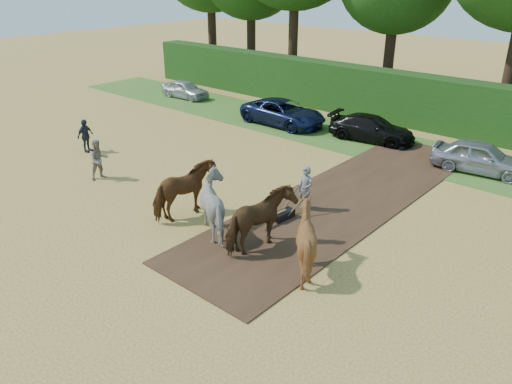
{
  "coord_description": "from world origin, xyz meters",
  "views": [
    {
      "loc": [
        10.89,
        -9.3,
        8.62
      ],
      "look_at": [
        0.36,
        2.74,
        1.4
      ],
      "focal_mm": 35.0,
      "sensor_mm": 36.0,
      "label": 1
    }
  ],
  "objects_px": {
    "spectator_far": "(85,136)",
    "plough_team": "(242,213)",
    "spectator_near": "(99,160)",
    "parked_cars": "(388,135)"
  },
  "relations": [
    {
      "from": "parked_cars",
      "to": "spectator_far",
      "type": "bearing_deg",
      "value": -136.62
    },
    {
      "from": "plough_team",
      "to": "parked_cars",
      "type": "distance_m",
      "value": 12.14
    },
    {
      "from": "spectator_near",
      "to": "plough_team",
      "type": "xyz_separation_m",
      "value": [
        8.48,
        0.09,
        0.16
      ]
    },
    {
      "from": "spectator_far",
      "to": "plough_team",
      "type": "bearing_deg",
      "value": -110.72
    },
    {
      "from": "spectator_far",
      "to": "plough_team",
      "type": "relative_size",
      "value": 0.24
    },
    {
      "from": "spectator_near",
      "to": "parked_cars",
      "type": "height_order",
      "value": "spectator_near"
    },
    {
      "from": "plough_team",
      "to": "parked_cars",
      "type": "relative_size",
      "value": 0.2
    },
    {
      "from": "spectator_near",
      "to": "spectator_far",
      "type": "xyz_separation_m",
      "value": [
        -3.64,
        1.55,
        -0.05
      ]
    },
    {
      "from": "spectator_near",
      "to": "spectator_far",
      "type": "relative_size",
      "value": 1.06
    },
    {
      "from": "spectator_near",
      "to": "spectator_far",
      "type": "distance_m",
      "value": 3.95
    }
  ]
}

